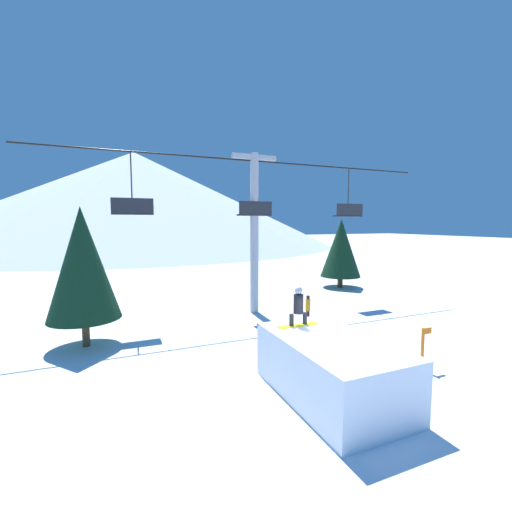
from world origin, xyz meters
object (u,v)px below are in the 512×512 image
object	(u,v)px
snowboarder	(298,307)
distant_skier	(308,307)
pine_tree_near	(82,263)
trail_marker	(423,347)

from	to	relation	value
snowboarder	distant_skier	distance (m)	6.56
pine_tree_near	trail_marker	distance (m)	12.42
pine_tree_near	trail_marker	xyz separation A→B (m)	(10.17, -6.68, -2.48)
pine_tree_near	trail_marker	size ratio (longest dim) A/B	3.89
snowboarder	trail_marker	bearing A→B (deg)	-15.79
snowboarder	distant_skier	bearing A→B (deg)	55.36
trail_marker	snowboarder	bearing A→B (deg)	164.21
snowboarder	pine_tree_near	size ratio (longest dim) A/B	0.25
snowboarder	distant_skier	size ratio (longest dim) A/B	1.09
snowboarder	pine_tree_near	world-z (taller)	pine_tree_near
trail_marker	distant_skier	world-z (taller)	trail_marker
distant_skier	snowboarder	bearing A→B (deg)	-124.64
distant_skier	trail_marker	bearing A→B (deg)	-86.61
trail_marker	pine_tree_near	bearing A→B (deg)	146.72
pine_tree_near	trail_marker	bearing A→B (deg)	-33.28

